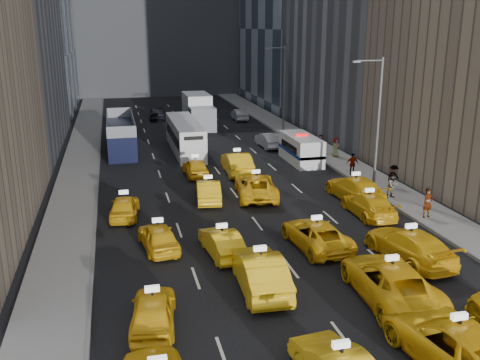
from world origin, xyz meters
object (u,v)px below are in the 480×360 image
at_px(city_bus, 185,136).
at_px(taxi_2, 456,344).
at_px(box_truck, 198,111).
at_px(double_decker, 121,134).
at_px(pedestrian_0, 428,203).
at_px(nypd_van, 301,149).

bearing_deg(city_bus, taxi_2, -89.36).
bearing_deg(box_truck, double_decker, -131.94).
relative_size(taxi_2, pedestrian_0, 3.31).
distance_m(city_bus, pedestrian_0, 23.77).
bearing_deg(city_bus, nypd_van, -42.06).
relative_size(taxi_2, city_bus, 0.53).
bearing_deg(double_decker, city_bus, -25.30).
bearing_deg(pedestrian_0, box_truck, 94.82).
xyz_separation_m(taxi_2, pedestrian_0, (6.89, 12.69, 0.22)).
distance_m(nypd_van, double_decker, 16.51).
xyz_separation_m(double_decker, city_bus, (5.57, -1.90, -0.15)).
height_order(nypd_van, city_bus, city_bus).
bearing_deg(nypd_van, taxi_2, -96.70).
xyz_separation_m(nypd_van, pedestrian_0, (2.53, -14.69, -0.05)).
distance_m(taxi_2, nypd_van, 27.72).
height_order(taxi_2, city_bus, city_bus).
xyz_separation_m(nypd_van, box_truck, (-5.69, 17.94, 0.68)).
bearing_deg(double_decker, box_truck, 42.14).
height_order(city_bus, pedestrian_0, city_bus).
distance_m(nypd_van, box_truck, 18.84).
bearing_deg(pedestrian_0, taxi_2, -127.82).
xyz_separation_m(double_decker, pedestrian_0, (16.90, -22.80, -0.48)).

